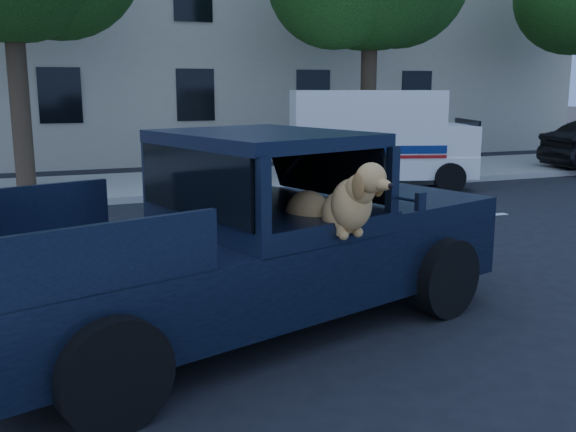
# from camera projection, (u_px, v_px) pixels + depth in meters

# --- Properties ---
(ground) EXTENTS (120.00, 120.00, 0.00)m
(ground) POSITION_uv_depth(u_px,v_px,m) (371.00, 293.00, 7.75)
(ground) COLOR black
(ground) RESTS_ON ground
(far_sidewalk) EXTENTS (60.00, 4.00, 0.15)m
(far_sidewalk) POSITION_uv_depth(u_px,v_px,m) (197.00, 183.00, 16.15)
(far_sidewalk) COLOR gray
(far_sidewalk) RESTS_ON ground
(lane_stripes) EXTENTS (21.60, 0.14, 0.01)m
(lane_stripes) POSITION_uv_depth(u_px,v_px,m) (380.00, 224.00, 11.56)
(lane_stripes) COLOR silver
(lane_stripes) RESTS_ON ground
(building_main) EXTENTS (26.00, 6.00, 9.00)m
(building_main) POSITION_uv_depth(u_px,v_px,m) (229.00, 29.00, 23.01)
(building_main) COLOR #BCB39B
(building_main) RESTS_ON ground
(pickup_truck) EXTENTS (5.99, 3.77, 2.00)m
(pickup_truck) POSITION_uv_depth(u_px,v_px,m) (236.00, 265.00, 6.46)
(pickup_truck) COLOR black
(pickup_truck) RESTS_ON ground
(mail_truck) EXTENTS (4.70, 3.20, 2.36)m
(mail_truck) POSITION_uv_depth(u_px,v_px,m) (376.00, 146.00, 15.63)
(mail_truck) COLOR silver
(mail_truck) RESTS_ON ground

